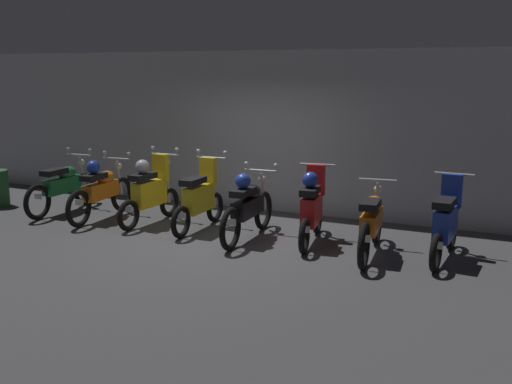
{
  "coord_description": "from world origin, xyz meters",
  "views": [
    {
      "loc": [
        4.39,
        -7.81,
        2.62
      ],
      "look_at": [
        0.59,
        0.52,
        0.75
      ],
      "focal_mm": 41.88,
      "sensor_mm": 36.0,
      "label": 1
    }
  ],
  "objects_px": {
    "motorbike_slot_3": "(200,198)",
    "motorbike_slot_5": "(312,207)",
    "motorbike_slot_1": "(101,190)",
    "motorbike_slot_7": "(446,223)",
    "motorbike_slot_4": "(248,206)",
    "motorbike_slot_0": "(63,186)",
    "motorbike_slot_2": "(150,191)",
    "motorbike_slot_6": "(372,222)"
  },
  "relations": [
    {
      "from": "motorbike_slot_0",
      "to": "motorbike_slot_6",
      "type": "bearing_deg",
      "value": -2.58
    },
    {
      "from": "motorbike_slot_2",
      "to": "motorbike_slot_7",
      "type": "height_order",
      "value": "motorbike_slot_2"
    },
    {
      "from": "motorbike_slot_3",
      "to": "motorbike_slot_0",
      "type": "bearing_deg",
      "value": 179.43
    },
    {
      "from": "motorbike_slot_0",
      "to": "motorbike_slot_7",
      "type": "relative_size",
      "value": 1.16
    },
    {
      "from": "motorbike_slot_6",
      "to": "motorbike_slot_7",
      "type": "height_order",
      "value": "motorbike_slot_7"
    },
    {
      "from": "motorbike_slot_6",
      "to": "motorbike_slot_0",
      "type": "bearing_deg",
      "value": 177.42
    },
    {
      "from": "motorbike_slot_4",
      "to": "motorbike_slot_2",
      "type": "bearing_deg",
      "value": 174.09
    },
    {
      "from": "motorbike_slot_5",
      "to": "motorbike_slot_7",
      "type": "xyz_separation_m",
      "value": [
        1.98,
        -0.01,
        -0.04
      ]
    },
    {
      "from": "motorbike_slot_2",
      "to": "motorbike_slot_3",
      "type": "relative_size",
      "value": 1.0
    },
    {
      "from": "motorbike_slot_0",
      "to": "motorbike_slot_1",
      "type": "relative_size",
      "value": 1.0
    },
    {
      "from": "motorbike_slot_5",
      "to": "motorbike_slot_1",
      "type": "bearing_deg",
      "value": -178.64
    },
    {
      "from": "motorbike_slot_1",
      "to": "motorbike_slot_7",
      "type": "distance_m",
      "value": 5.92
    },
    {
      "from": "motorbike_slot_5",
      "to": "motorbike_slot_7",
      "type": "bearing_deg",
      "value": -0.21
    },
    {
      "from": "motorbike_slot_0",
      "to": "motorbike_slot_1",
      "type": "xyz_separation_m",
      "value": [
        0.99,
        -0.12,
        0.04
      ]
    },
    {
      "from": "motorbike_slot_0",
      "to": "motorbike_slot_6",
      "type": "distance_m",
      "value": 5.92
    },
    {
      "from": "motorbike_slot_5",
      "to": "motorbike_slot_7",
      "type": "height_order",
      "value": "same"
    },
    {
      "from": "motorbike_slot_1",
      "to": "motorbike_slot_3",
      "type": "distance_m",
      "value": 1.98
    },
    {
      "from": "motorbike_slot_1",
      "to": "motorbike_slot_6",
      "type": "distance_m",
      "value": 4.93
    },
    {
      "from": "motorbike_slot_3",
      "to": "motorbike_slot_6",
      "type": "bearing_deg",
      "value": -4.58
    },
    {
      "from": "motorbike_slot_3",
      "to": "motorbike_slot_7",
      "type": "relative_size",
      "value": 1.0
    },
    {
      "from": "motorbike_slot_1",
      "to": "motorbike_slot_6",
      "type": "height_order",
      "value": "motorbike_slot_1"
    },
    {
      "from": "motorbike_slot_2",
      "to": "motorbike_slot_3",
      "type": "distance_m",
      "value": 0.99
    },
    {
      "from": "motorbike_slot_2",
      "to": "motorbike_slot_7",
      "type": "distance_m",
      "value": 4.93
    },
    {
      "from": "motorbike_slot_7",
      "to": "motorbike_slot_4",
      "type": "bearing_deg",
      "value": -176.11
    },
    {
      "from": "motorbike_slot_3",
      "to": "motorbike_slot_5",
      "type": "relative_size",
      "value": 1.0
    },
    {
      "from": "motorbike_slot_1",
      "to": "motorbike_slot_3",
      "type": "xyz_separation_m",
      "value": [
        1.97,
        0.09,
        -0.0
      ]
    },
    {
      "from": "motorbike_slot_4",
      "to": "motorbike_slot_7",
      "type": "relative_size",
      "value": 1.16
    },
    {
      "from": "motorbike_slot_1",
      "to": "motorbike_slot_4",
      "type": "xyz_separation_m",
      "value": [
        2.96,
        -0.11,
        0.0
      ]
    },
    {
      "from": "motorbike_slot_2",
      "to": "motorbike_slot_7",
      "type": "relative_size",
      "value": 1.0
    },
    {
      "from": "motorbike_slot_7",
      "to": "motorbike_slot_0",
      "type": "bearing_deg",
      "value": 179.75
    },
    {
      "from": "motorbike_slot_3",
      "to": "motorbike_slot_6",
      "type": "xyz_separation_m",
      "value": [
        2.96,
        -0.24,
        -0.04
      ]
    },
    {
      "from": "motorbike_slot_0",
      "to": "motorbike_slot_4",
      "type": "xyz_separation_m",
      "value": [
        3.95,
        -0.23,
        0.04
      ]
    },
    {
      "from": "motorbike_slot_6",
      "to": "motorbike_slot_7",
      "type": "xyz_separation_m",
      "value": [
        0.99,
        0.24,
        0.03
      ]
    },
    {
      "from": "motorbike_slot_3",
      "to": "motorbike_slot_4",
      "type": "xyz_separation_m",
      "value": [
        0.99,
        -0.2,
        0.0
      ]
    },
    {
      "from": "motorbike_slot_4",
      "to": "motorbike_slot_3",
      "type": "bearing_deg",
      "value": 168.48
    },
    {
      "from": "motorbike_slot_2",
      "to": "motorbike_slot_1",
      "type": "bearing_deg",
      "value": -174.85
    },
    {
      "from": "motorbike_slot_4",
      "to": "motorbike_slot_6",
      "type": "distance_m",
      "value": 1.97
    },
    {
      "from": "motorbike_slot_3",
      "to": "motorbike_slot_7",
      "type": "height_order",
      "value": "motorbike_slot_3"
    },
    {
      "from": "motorbike_slot_4",
      "to": "motorbike_slot_7",
      "type": "distance_m",
      "value": 2.97
    },
    {
      "from": "motorbike_slot_2",
      "to": "motorbike_slot_5",
      "type": "relative_size",
      "value": 1.01
    },
    {
      "from": "motorbike_slot_0",
      "to": "motorbike_slot_1",
      "type": "height_order",
      "value": "same"
    },
    {
      "from": "motorbike_slot_1",
      "to": "motorbike_slot_7",
      "type": "height_order",
      "value": "motorbike_slot_7"
    }
  ]
}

